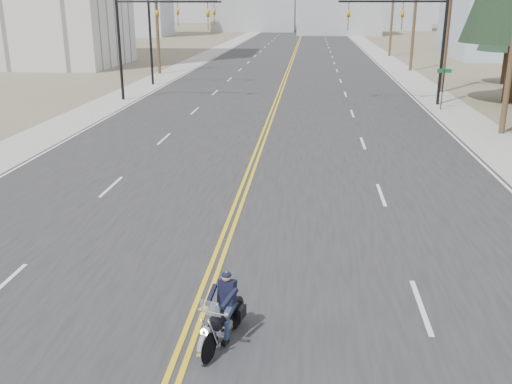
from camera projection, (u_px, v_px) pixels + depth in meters
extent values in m
cube|color=#303033|center=(294.00, 55.00, 75.76)|extent=(20.00, 200.00, 0.01)
cube|color=#A5A5A0|center=(208.00, 55.00, 76.80)|extent=(3.00, 200.00, 0.01)
cube|color=#A5A5A0|center=(381.00, 56.00, 74.73)|extent=(3.00, 200.00, 0.01)
cylinder|color=black|center=(120.00, 50.00, 39.75)|extent=(0.20, 0.20, 7.00)
cylinder|color=black|center=(167.00, 1.00, 38.42)|extent=(7.00, 0.14, 0.14)
imported|color=#BF8C0C|center=(157.00, 12.00, 38.69)|extent=(0.21, 0.26, 1.30)
imported|color=#BF8C0C|center=(208.00, 12.00, 38.38)|extent=(0.21, 0.26, 1.30)
cylinder|color=black|center=(442.00, 52.00, 37.77)|extent=(0.20, 0.20, 7.00)
cylinder|color=black|center=(393.00, 1.00, 37.07)|extent=(7.00, 0.14, 0.14)
imported|color=#BF8C0C|center=(403.00, 12.00, 37.22)|extent=(0.21, 0.26, 1.30)
imported|color=#BF8C0C|center=(349.00, 12.00, 37.53)|extent=(0.21, 0.26, 1.30)
cylinder|color=black|center=(151.00, 42.00, 47.31)|extent=(0.20, 0.20, 7.00)
cylinder|color=black|center=(185.00, 2.00, 46.03)|extent=(6.00, 0.14, 0.14)
imported|color=#BF8C0C|center=(178.00, 10.00, 46.29)|extent=(0.21, 0.26, 1.30)
imported|color=#BF8C0C|center=(214.00, 10.00, 46.02)|extent=(0.21, 0.26, 1.30)
cylinder|color=black|center=(442.00, 90.00, 36.59)|extent=(0.06, 0.06, 2.60)
cube|color=#0C5926|center=(444.00, 71.00, 36.21)|extent=(0.90, 0.03, 0.25)
cylinder|color=brown|center=(449.00, 18.00, 42.67)|extent=(0.30, 0.30, 11.00)
cylinder|color=brown|center=(415.00, 12.00, 56.77)|extent=(0.30, 0.30, 11.50)
cylinder|color=brown|center=(392.00, 12.00, 72.91)|extent=(0.30, 0.30, 11.00)
cylinder|color=brown|center=(157.00, 18.00, 54.45)|extent=(0.30, 0.30, 10.50)
cube|color=#ADB2B7|center=(339.00, 1.00, 124.82)|extent=(18.00, 14.00, 14.00)
cube|color=#B7BCC6|center=(401.00, 6.00, 147.22)|extent=(14.00, 14.00, 12.00)
cylinder|color=#382619|center=(510.00, 73.00, 39.14)|extent=(0.71, 0.71, 4.06)
cylinder|color=#382619|center=(506.00, 67.00, 48.72)|extent=(0.64, 0.64, 2.76)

